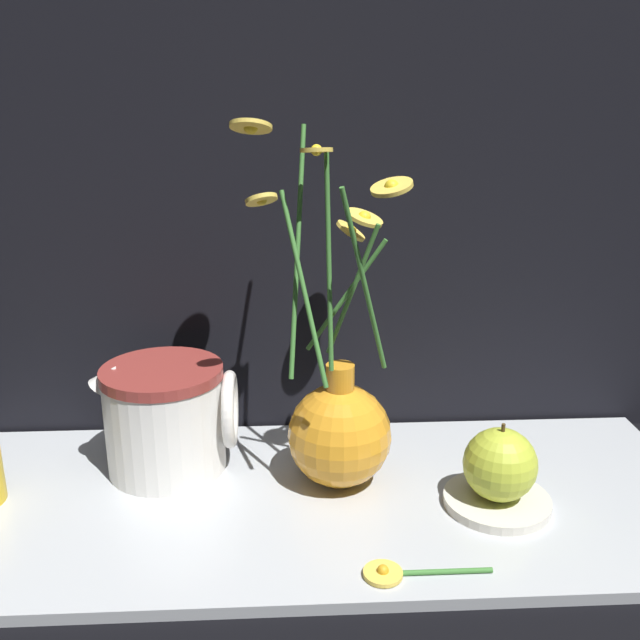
# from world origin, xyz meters

# --- Properties ---
(ground_plane) EXTENTS (6.00, 6.00, 0.00)m
(ground_plane) POSITION_xyz_m (0.00, 0.00, 0.00)
(ground_plane) COLOR black
(shelf) EXTENTS (0.85, 0.34, 0.01)m
(shelf) POSITION_xyz_m (0.00, 0.00, 0.01)
(shelf) COLOR #B2B7BC
(shelf) RESTS_ON ground_plane
(vase_with_flowers) EXTENTS (0.18, 0.18, 0.39)m
(vase_with_flowers) POSITION_xyz_m (0.03, 0.03, 0.08)
(vase_with_flowers) COLOR orange
(vase_with_flowers) RESTS_ON shelf
(ceramic_pitcher) EXTENTS (0.16, 0.14, 0.14)m
(ceramic_pitcher) POSITION_xyz_m (-0.16, 0.07, 0.08)
(ceramic_pitcher) COLOR white
(ceramic_pitcher) RESTS_ON shelf
(saucer_plate) EXTENTS (0.11, 0.11, 0.01)m
(saucer_plate) POSITION_xyz_m (0.19, -0.03, 0.02)
(saucer_plate) COLOR silver
(saucer_plate) RESTS_ON shelf
(orange_fruit) EXTENTS (0.08, 0.08, 0.08)m
(orange_fruit) POSITION_xyz_m (0.19, -0.03, 0.06)
(orange_fruit) COLOR #B7C638
(orange_fruit) RESTS_ON saucer_plate
(loose_daisy) EXTENTS (0.12, 0.04, 0.01)m
(loose_daisy) POSITION_xyz_m (0.07, -0.14, 0.02)
(loose_daisy) COLOR #3D7A33
(loose_daisy) RESTS_ON shelf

